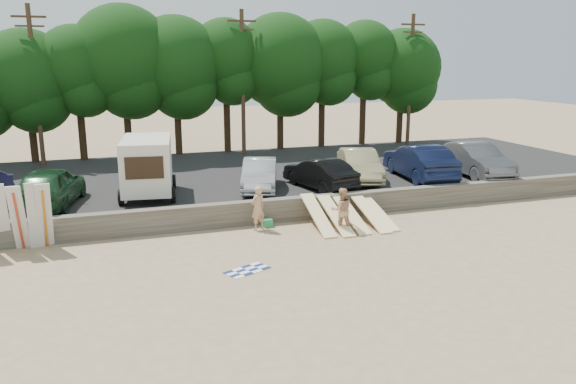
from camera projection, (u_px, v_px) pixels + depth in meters
name	position (u px, v px, depth m)	size (l,w,h in m)	color
ground	(298.00, 243.00, 21.17)	(120.00, 120.00, 0.00)	tan
seawall	(274.00, 210.00, 23.81)	(44.00, 0.50, 1.00)	#6B6356
parking_lot	(234.00, 179.00, 30.76)	(44.00, 14.50, 0.70)	#282828
treeline	(189.00, 65.00, 35.53)	(33.91, 6.34, 9.32)	#382616
utility_poles	(243.00, 80.00, 35.26)	(25.80, 0.26, 9.00)	#473321
box_trailer	(147.00, 164.00, 25.07)	(2.82, 4.39, 2.64)	beige
car_1	(50.00, 187.00, 23.47)	(2.03, 5.04, 1.72)	#13361B
car_2	(260.00, 175.00, 26.52)	(1.54, 4.41, 1.45)	#9B9BA0
car_3	(320.00, 173.00, 26.79)	(1.54, 4.42, 1.46)	black
car_4	(360.00, 165.00, 28.52)	(1.67, 4.78, 1.57)	tan
car_5	(419.00, 162.00, 28.90)	(1.90, 5.44, 1.79)	black
car_6	(475.00, 160.00, 29.63)	(1.83, 5.24, 1.73)	#454749
surfboard_upright_1	(1.00, 217.00, 20.08)	(0.50, 0.06, 2.60)	silver
surfboard_upright_2	(18.00, 218.00, 20.01)	(0.50, 0.06, 2.60)	silver
surfboard_upright_3	(35.00, 216.00, 20.18)	(0.50, 0.06, 2.60)	silver
surfboard_upright_4	(45.00, 215.00, 20.32)	(0.50, 0.06, 2.60)	silver
surfboard_low_0	(318.00, 215.00, 22.85)	(0.56, 3.00, 0.07)	#FFE3A0
surfboard_low_1	(336.00, 215.00, 22.98)	(0.56, 3.00, 0.07)	#FFE3A0
surfboard_low_2	(351.00, 214.00, 23.27)	(0.56, 3.00, 0.07)	#FFE3A0
surfboard_low_3	(371.00, 214.00, 23.45)	(0.56, 3.00, 0.07)	#FFE3A0
surfboard_low_4	(378.00, 213.00, 23.72)	(0.56, 3.00, 0.07)	#FFE3A0
beachgoer_a	(258.00, 208.00, 22.60)	(0.66, 0.44, 1.82)	tan
beachgoer_b	(342.00, 210.00, 22.37)	(0.88, 0.68, 1.80)	tan
cooler	(267.00, 223.00, 23.19)	(0.38, 0.30, 0.32)	#2A9C57
gear_bag	(339.00, 217.00, 24.21)	(0.30, 0.25, 0.22)	orange
beach_towel	(247.00, 270.00, 18.47)	(1.50, 1.50, 0.00)	white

